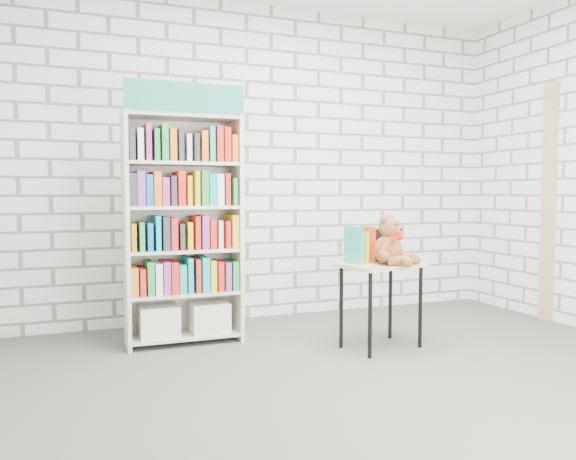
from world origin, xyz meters
name	(u,v)px	position (x,y,z in m)	size (l,w,h in m)	color
ground	(384,384)	(0.00, 0.00, 0.00)	(4.50, 4.50, 0.00)	#424C40
room_shell	(387,79)	(0.00, 0.00, 1.78)	(4.52, 4.02, 2.81)	silver
bookshelf	(183,227)	(-0.93, 1.36, 0.87)	(0.85, 0.33, 1.92)	beige
display_table	(381,275)	(0.38, 0.69, 0.54)	(0.65, 0.52, 0.62)	tan
table_books	(373,246)	(0.36, 0.79, 0.74)	(0.43, 0.26, 0.24)	teal
teddy_bear	(391,244)	(0.41, 0.61, 0.77)	(0.35, 0.34, 0.36)	brown
door_trim	(549,202)	(2.23, 0.95, 1.05)	(0.05, 0.12, 2.10)	tan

